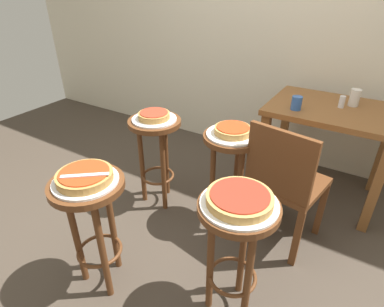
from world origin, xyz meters
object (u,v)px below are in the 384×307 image
Objects in this scene: serving_plate_middle at (239,204)px; wooden_chair at (284,182)px; stool_foreground at (92,212)px; stool_rear at (231,160)px; pizza_foreground at (85,176)px; cup_far_edge at (355,98)px; stool_middle at (236,236)px; cup_near_edge at (297,103)px; stool_leftside at (156,144)px; pizza_server_knife at (85,175)px; condiment_shaker at (342,102)px; pizza_middle at (240,198)px; pizza_rear at (233,130)px; serving_plate_foreground at (86,181)px; serving_plate_rear at (233,134)px; dining_table at (330,124)px; serving_plate_leftside at (154,119)px; pizza_leftside at (154,115)px.

wooden_chair is at bearing 85.66° from serving_plate_middle.
stool_rear is at bearing 65.41° from stool_foreground.
pizza_foreground is 0.74m from serving_plate_middle.
cup_far_edge reaches higher than stool_rear.
stool_middle is 1.15m from cup_near_edge.
stool_leftside is at bearing -144.62° from cup_near_edge.
stool_foreground is 0.25m from pizza_server_knife.
cup_far_edge is 1.43× the size of condiment_shaker.
cup_far_edge is 0.55× the size of pizza_server_knife.
stool_foreground is 0.77m from pizza_middle.
pizza_rear reaches higher than stool_rear.
stool_middle is at bearing -86.24° from cup_near_edge.
pizza_foreground reaches higher than stool_middle.
serving_plate_foreground is at bearing -120.46° from cup_far_edge.
pizza_middle is at bearing -31.60° from stool_leftside.
serving_plate_middle is 0.65m from wooden_chair.
serving_plate_rear is (-0.32, 0.61, 0.00)m from serving_plate_middle.
serving_plate_middle is 0.03m from pizza_middle.
pizza_foreground reaches higher than serving_plate_foreground.
serving_plate_middle is 1.31m from dining_table.
cup_near_edge is at bearing 27.73° from pizza_server_knife.
stool_leftside is 2.23× the size of serving_plate_leftside.
stool_leftside is 0.22m from pizza_leftside.
cup_far_edge reaches higher than wooden_chair.
pizza_rear is 2.44× the size of cup_near_edge.
pizza_middle is 0.42× the size of stool_leftside.
stool_middle is 1.31m from dining_table.
stool_leftside is (-0.88, 0.54, 0.00)m from stool_middle.
pizza_rear is at bearing 117.54° from pizza_middle.
serving_plate_middle is 1.50× the size of pizza_rear.
serving_plate_rear is 1.42× the size of pizza_rear.
pizza_middle reaches higher than dining_table.
pizza_rear is (0.38, 0.84, 0.00)m from pizza_foreground.
serving_plate_foreground is 2.62× the size of cup_far_edge.
stool_middle is 2.98× the size of pizza_rear.
pizza_server_knife is at bearing -117.91° from dining_table.
stool_middle is at bearing -100.42° from cup_far_edge.
stool_foreground is at bearing -115.08° from cup_near_edge.
pizza_middle is 0.66m from wooden_chair.
stool_rear is at bearing 6.96° from serving_plate_leftside.
serving_plate_rear is at bearing 29.04° from pizza_server_knife.
serving_plate_foreground is 0.46× the size of stool_middle.
cup_near_edge is at bearing 64.12° from pizza_rear.
serving_plate_middle is 1.43m from cup_far_edge.
cup_near_edge is (0.63, 1.34, 0.28)m from stool_foreground.
pizza_leftside is (-0.88, 0.54, 0.22)m from stool_middle.
stool_leftside is 1.45m from cup_far_edge.
serving_plate_rear is 3.47× the size of cup_near_edge.
pizza_leftside is (-0.18, 0.77, 0.22)m from stool_foreground.
dining_table is at bearing -153.31° from condiment_shaker.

